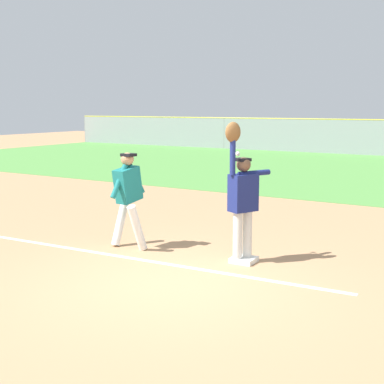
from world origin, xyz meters
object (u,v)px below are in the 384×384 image
at_px(runner, 128,193).
at_px(fielder, 242,195).
at_px(first_base, 244,260).
at_px(baseball, 238,154).
at_px(parked_car_tan, 306,137).

bearing_deg(runner, fielder, 11.92).
distance_m(first_base, runner, 2.37).
bearing_deg(fielder, baseball, -19.68).
bearing_deg(runner, parked_car_tan, 107.53).
bearing_deg(parked_car_tan, fielder, -70.94).
relative_size(first_base, parked_car_tan, 0.09).
distance_m(first_base, fielder, 1.08).
distance_m(first_base, baseball, 1.73).
bearing_deg(first_base, runner, -172.52).
distance_m(runner, parked_car_tan, 24.32).
xyz_separation_m(fielder, runner, (-2.12, -0.25, -0.12)).
bearing_deg(baseball, runner, -167.71).
bearing_deg(first_base, fielder, -130.21).
distance_m(fielder, parked_car_tan, 24.62).
bearing_deg(baseball, fielder, -45.01).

